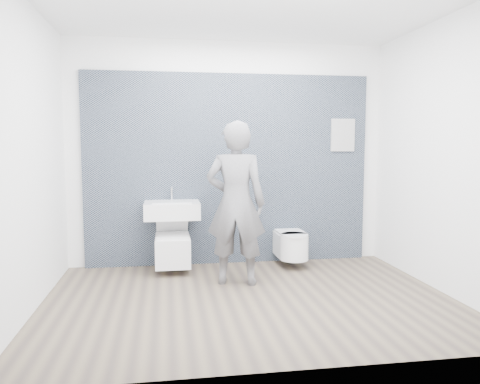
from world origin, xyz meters
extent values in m
plane|color=brown|center=(0.00, 0.00, 0.00)|extent=(4.00, 4.00, 0.00)
plane|color=white|center=(0.00, 1.50, 1.40)|extent=(4.00, 0.00, 4.00)
plane|color=white|center=(0.00, -1.50, 1.40)|extent=(4.00, 0.00, 4.00)
plane|color=white|center=(-2.00, 0.00, 1.40)|extent=(0.00, 3.00, 3.00)
plane|color=white|center=(2.00, 0.00, 1.40)|extent=(0.00, 3.00, 3.00)
plane|color=white|center=(0.00, 0.00, 2.80)|extent=(4.00, 4.00, 0.00)
cube|color=black|center=(0.00, 1.47, 0.00)|extent=(3.60, 0.06, 2.40)
cube|color=white|center=(-0.73, 1.19, 0.73)|extent=(0.65, 0.49, 0.20)
cube|color=silver|center=(-0.73, 1.17, 0.83)|extent=(0.46, 0.33, 0.03)
cylinder|color=silver|center=(-0.73, 1.38, 0.91)|extent=(0.02, 0.02, 0.16)
cylinder|color=silver|center=(-0.73, 1.33, 0.98)|extent=(0.02, 0.11, 0.02)
cylinder|color=silver|center=(-0.73, 1.42, 0.57)|extent=(0.04, 0.04, 0.13)
cube|color=white|center=(-0.73, 1.15, 0.26)|extent=(0.41, 0.59, 0.34)
cylinder|color=silver|center=(-0.73, 1.10, 0.41)|extent=(0.29, 0.29, 0.03)
cube|color=white|center=(-0.73, 1.10, 0.44)|extent=(0.39, 0.47, 0.02)
cube|color=white|center=(-0.73, 1.25, 0.62)|extent=(0.39, 0.29, 0.34)
cube|color=silver|center=(-0.73, 1.41, 0.13)|extent=(0.11, 0.06, 0.08)
cube|color=white|center=(0.74, 1.24, 0.26)|extent=(0.35, 0.41, 0.29)
cylinder|color=white|center=(0.74, 1.03, 0.26)|extent=(0.35, 0.35, 0.29)
cube|color=white|center=(0.74, 1.21, 0.42)|extent=(0.33, 0.39, 0.03)
cylinder|color=white|center=(0.74, 1.01, 0.42)|extent=(0.33, 0.33, 0.03)
cube|color=silver|center=(0.74, 1.41, 0.15)|extent=(0.10, 0.06, 0.08)
cube|color=silver|center=(1.49, 1.43, 0.00)|extent=(0.31, 0.03, 0.42)
imported|color=slate|center=(-0.06, 0.54, 0.88)|extent=(0.73, 0.57, 1.77)
camera|label=1|loc=(-0.79, -4.41, 1.51)|focal=35.00mm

